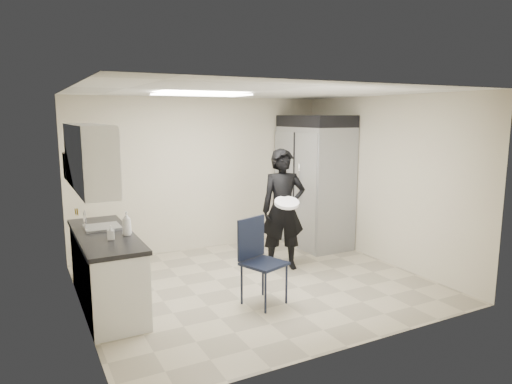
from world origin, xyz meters
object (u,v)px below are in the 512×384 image
commercial_fridge (314,187)px  folding_chair (264,264)px  lower_counter (106,272)px  man_tuxedo (283,210)px

commercial_fridge → folding_chair: 2.87m
lower_counter → man_tuxedo: size_ratio=1.05×
lower_counter → folding_chair: bearing=-26.3°
lower_counter → man_tuxedo: man_tuxedo is taller
commercial_fridge → man_tuxedo: (-1.17, -0.87, -0.14)m
lower_counter → folding_chair: 1.92m
commercial_fridge → man_tuxedo: bearing=-143.3°
lower_counter → man_tuxedo: 2.66m
commercial_fridge → man_tuxedo: commercial_fridge is taller
lower_counter → folding_chair: (1.72, -0.85, 0.09)m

